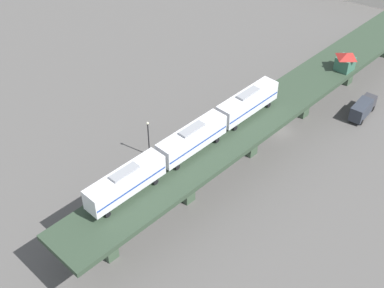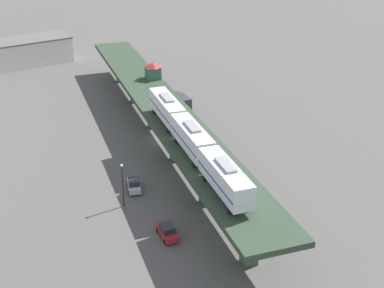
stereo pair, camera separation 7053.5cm
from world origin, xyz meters
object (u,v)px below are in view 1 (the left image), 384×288
signal_hut (345,61)px  street_lamp (148,136)px  subway_train (192,138)px  delivery_truck (363,108)px  street_car_red (120,191)px  street_car_silver (178,146)px

signal_hut → street_lamp: 38.03m
subway_train → delivery_truck: subway_train is taller
street_car_red → subway_train: bearing=45.2°
signal_hut → street_car_silver: size_ratio=0.77×
subway_train → street_car_silver: subway_train is taller
signal_hut → street_lamp: (-19.23, -32.45, -4.91)m
signal_hut → delivery_truck: bearing=-14.8°
street_car_red → delivery_truck: (22.30, 40.98, 0.82)m
subway_train → street_car_red: bearing=-134.8°
street_car_silver → signal_hut: bearing=60.6°
delivery_truck → subway_train: bearing=-113.6°
street_car_silver → delivery_truck: delivery_truck is taller
signal_hut → street_car_red: signal_hut is taller
subway_train → street_car_silver: bearing=140.7°
signal_hut → delivery_truck: signal_hut is taller
signal_hut → street_car_red: (-16.92, -42.40, -8.08)m
street_lamp → street_car_red: bearing=-76.9°
subway_train → street_car_red: size_ratio=8.21×
subway_train → signal_hut: subway_train is taller
street_car_silver → street_car_red: bearing=-93.3°
signal_hut → street_car_red: size_ratio=0.81×
subway_train → delivery_truck: size_ratio=5.11×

